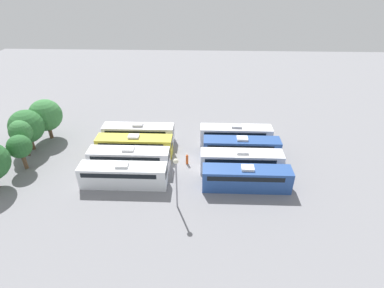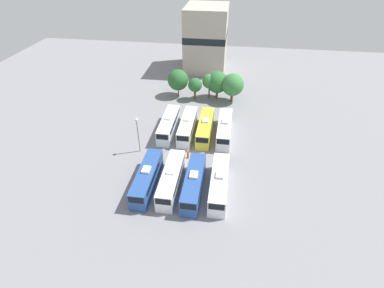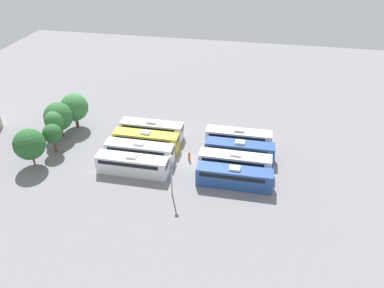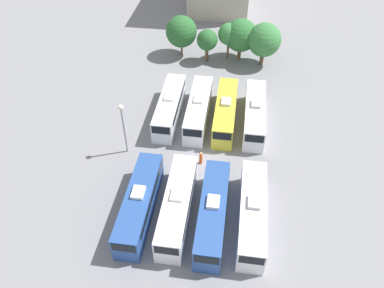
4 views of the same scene
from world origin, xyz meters
name	(u,v)px [view 2 (image 2 of 4)]	position (x,y,z in m)	size (l,w,h in m)	color
ground_plane	(191,157)	(0.00, 0.00, 0.00)	(132.00, 132.00, 0.00)	gray
bus_0	(147,177)	(-5.67, -8.14, 1.68)	(2.58, 11.43, 3.41)	#284C93
bus_1	(171,178)	(-1.85, -7.87, 1.68)	(2.58, 11.43, 3.41)	white
bus_2	(194,182)	(1.74, -8.25, 1.68)	(2.58, 11.43, 3.41)	#284C93
bus_3	(219,183)	(5.62, -7.75, 1.68)	(2.58, 11.43, 3.41)	white
bus_4	(169,124)	(-5.60, 7.92, 1.68)	(2.58, 11.43, 3.41)	silver
bus_5	(188,126)	(-1.78, 7.96, 1.68)	(2.58, 11.43, 3.41)	silver
bus_6	(205,127)	(1.76, 7.91, 1.68)	(2.58, 11.43, 3.41)	gold
bus_7	(224,128)	(5.53, 8.00, 1.68)	(2.58, 11.43, 3.41)	white
worker_person	(188,154)	(-0.43, -0.21, 0.81)	(0.36, 0.36, 1.75)	#CC4C19
light_pole	(137,129)	(-9.50, 0.53, 4.81)	(0.60, 0.60, 6.99)	gray
tree_0	(178,80)	(-6.72, 24.41, 4.06)	(5.01, 5.01, 6.58)	brown
tree_1	(195,85)	(-2.37, 22.92, 3.64)	(3.28, 3.28, 5.33)	brown
tree_2	(209,81)	(0.91, 24.22, 4.25)	(3.44, 3.44, 5.99)	brown
tree_3	(217,82)	(2.78, 24.46, 4.05)	(5.13, 5.13, 6.63)	brown
tree_4	(233,85)	(6.42, 23.15, 4.21)	(5.17, 5.17, 6.82)	brown
depot_building	(206,38)	(-2.12, 44.11, 8.66)	(11.49, 13.85, 17.15)	#B2A899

